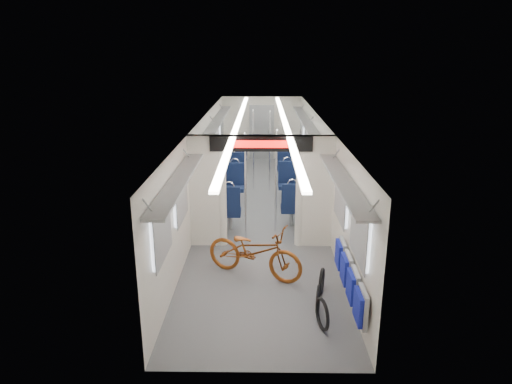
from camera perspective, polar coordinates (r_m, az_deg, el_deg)
carriage at (r=10.80m, az=0.66°, el=4.54°), size 12.00×12.02×2.31m
bicycle at (r=8.14m, az=-0.20°, el=-7.39°), size 1.92×1.34×0.96m
flip_bench at (r=7.17m, az=11.61°, el=-10.45°), size 0.12×2.10×0.50m
bike_hoop_a at (r=6.87m, az=8.28°, el=-15.07°), size 0.16×0.49×0.49m
bike_hoop_b at (r=7.25m, az=7.76°, el=-13.33°), size 0.13×0.46×0.46m
bike_hoop_c at (r=7.77m, az=8.20°, el=-11.14°), size 0.17×0.45×0.45m
seat_bay_near_left at (r=11.12m, az=-4.18°, el=-0.07°), size 0.96×2.32×1.18m
seat_bay_near_right at (r=11.34m, az=5.38°, el=0.23°), size 0.96×2.29×1.17m
seat_bay_far_left at (r=14.78m, az=-2.95°, el=4.11°), size 0.88×1.95×1.06m
seat_bay_far_right at (r=14.88m, az=4.30°, el=4.17°), size 0.88×1.95×1.06m
stanchion_near_left at (r=9.52m, az=-1.31°, el=0.62°), size 0.04×0.04×2.30m
stanchion_near_right at (r=9.91m, az=2.50°, el=1.27°), size 0.05×0.05×2.30m
stanchion_far_left at (r=13.12m, az=-0.32°, el=5.24°), size 0.04×0.04×2.30m
stanchion_far_right at (r=12.95m, az=1.72°, el=5.08°), size 0.04×0.04×2.30m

